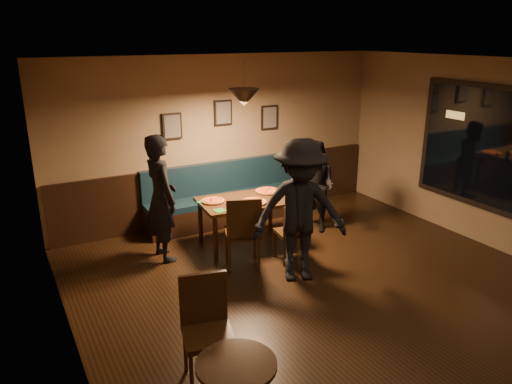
{
  "coord_description": "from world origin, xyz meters",
  "views": [
    {
      "loc": [
        -3.45,
        -3.96,
        3.11
      ],
      "look_at": [
        -0.25,
        1.86,
        0.95
      ],
      "focal_mm": 34.27,
      "sensor_mm": 36.0,
      "label": 1
    }
  ],
  "objects_px": {
    "soda_glass": "(289,194)",
    "cafe_chair_far": "(208,333)",
    "dining_table": "(245,222)",
    "diner_front": "(300,211)",
    "chair_near_left": "(242,231)",
    "chair_near_right": "(291,231)",
    "diner_right": "(315,187)",
    "tabasco_bottle": "(277,191)",
    "diner_left": "(161,198)",
    "booth_bench": "(231,194)"
  },
  "relations": [
    {
      "from": "diner_right",
      "to": "diner_front",
      "type": "bearing_deg",
      "value": -58.34
    },
    {
      "from": "chair_near_right",
      "to": "diner_right",
      "type": "relative_size",
      "value": 0.59
    },
    {
      "from": "diner_left",
      "to": "tabasco_bottle",
      "type": "bearing_deg",
      "value": -99.14
    },
    {
      "from": "soda_glass",
      "to": "diner_right",
      "type": "bearing_deg",
      "value": 22.29
    },
    {
      "from": "dining_table",
      "to": "cafe_chair_far",
      "type": "distance_m",
      "value": 3.14
    },
    {
      "from": "dining_table",
      "to": "diner_right",
      "type": "relative_size",
      "value": 0.91
    },
    {
      "from": "chair_near_right",
      "to": "diner_left",
      "type": "bearing_deg",
      "value": 156.63
    },
    {
      "from": "chair_near_right",
      "to": "soda_glass",
      "type": "distance_m",
      "value": 0.68
    },
    {
      "from": "soda_glass",
      "to": "tabasco_bottle",
      "type": "xyz_separation_m",
      "value": [
        -0.05,
        0.27,
        -0.02
      ]
    },
    {
      "from": "tabasco_bottle",
      "to": "diner_front",
      "type": "bearing_deg",
      "value": -108.63
    },
    {
      "from": "booth_bench",
      "to": "diner_left",
      "type": "distance_m",
      "value": 1.76
    },
    {
      "from": "dining_table",
      "to": "chair_near_right",
      "type": "xyz_separation_m",
      "value": [
        0.32,
        -0.79,
        0.08
      ]
    },
    {
      "from": "chair_near_left",
      "to": "diner_right",
      "type": "distance_m",
      "value": 1.79
    },
    {
      "from": "tabasco_bottle",
      "to": "cafe_chair_far",
      "type": "bearing_deg",
      "value": -131.57
    },
    {
      "from": "dining_table",
      "to": "diner_front",
      "type": "bearing_deg",
      "value": -79.55
    },
    {
      "from": "chair_near_right",
      "to": "diner_front",
      "type": "bearing_deg",
      "value": -103.94
    },
    {
      "from": "chair_near_left",
      "to": "diner_left",
      "type": "height_order",
      "value": "diner_left"
    },
    {
      "from": "booth_bench",
      "to": "diner_right",
      "type": "distance_m",
      "value": 1.46
    },
    {
      "from": "soda_glass",
      "to": "cafe_chair_far",
      "type": "relative_size",
      "value": 0.15
    },
    {
      "from": "soda_glass",
      "to": "cafe_chair_far",
      "type": "distance_m",
      "value": 3.31
    },
    {
      "from": "diner_left",
      "to": "diner_right",
      "type": "distance_m",
      "value": 2.54
    },
    {
      "from": "chair_near_right",
      "to": "tabasco_bottle",
      "type": "height_order",
      "value": "chair_near_right"
    },
    {
      "from": "chair_near_right",
      "to": "cafe_chair_far",
      "type": "xyz_separation_m",
      "value": [
        -2.06,
        -1.81,
        0.07
      ]
    },
    {
      "from": "dining_table",
      "to": "diner_right",
      "type": "distance_m",
      "value": 1.34
    },
    {
      "from": "chair_near_left",
      "to": "tabasco_bottle",
      "type": "height_order",
      "value": "chair_near_left"
    },
    {
      "from": "chair_near_right",
      "to": "tabasco_bottle",
      "type": "xyz_separation_m",
      "value": [
        0.23,
        0.77,
        0.34
      ]
    },
    {
      "from": "chair_near_left",
      "to": "chair_near_right",
      "type": "height_order",
      "value": "chair_near_left"
    },
    {
      "from": "soda_glass",
      "to": "chair_near_right",
      "type": "bearing_deg",
      "value": -119.45
    },
    {
      "from": "diner_left",
      "to": "soda_glass",
      "type": "distance_m",
      "value": 1.91
    },
    {
      "from": "dining_table",
      "to": "diner_front",
      "type": "distance_m",
      "value": 1.43
    },
    {
      "from": "booth_bench",
      "to": "cafe_chair_far",
      "type": "relative_size",
      "value": 2.95
    },
    {
      "from": "chair_near_left",
      "to": "diner_front",
      "type": "distance_m",
      "value": 0.92
    },
    {
      "from": "chair_near_right",
      "to": "diner_left",
      "type": "xyz_separation_m",
      "value": [
        -1.57,
        0.94,
        0.47
      ]
    },
    {
      "from": "chair_near_left",
      "to": "chair_near_right",
      "type": "relative_size",
      "value": 1.2
    },
    {
      "from": "diner_front",
      "to": "dining_table",
      "type": "bearing_deg",
      "value": 116.51
    },
    {
      "from": "booth_bench",
      "to": "dining_table",
      "type": "bearing_deg",
      "value": -104.35
    },
    {
      "from": "chair_near_left",
      "to": "tabasco_bottle",
      "type": "distance_m",
      "value": 1.15
    },
    {
      "from": "chair_near_left",
      "to": "chair_near_right",
      "type": "xyz_separation_m",
      "value": [
        0.7,
        -0.14,
        -0.09
      ]
    },
    {
      "from": "diner_front",
      "to": "diner_left",
      "type": "bearing_deg",
      "value": 154.45
    },
    {
      "from": "dining_table",
      "to": "chair_near_right",
      "type": "bearing_deg",
      "value": -62.66
    },
    {
      "from": "diner_right",
      "to": "soda_glass",
      "type": "bearing_deg",
      "value": -84.03
    },
    {
      "from": "chair_near_left",
      "to": "chair_near_right",
      "type": "bearing_deg",
      "value": 9.25
    },
    {
      "from": "chair_near_left",
      "to": "cafe_chair_far",
      "type": "relative_size",
      "value": 1.04
    },
    {
      "from": "booth_bench",
      "to": "diner_front",
      "type": "relative_size",
      "value": 1.58
    },
    {
      "from": "chair_near_left",
      "to": "diner_left",
      "type": "xyz_separation_m",
      "value": [
        -0.87,
        0.8,
        0.38
      ]
    },
    {
      "from": "chair_near_right",
      "to": "diner_right",
      "type": "distance_m",
      "value": 1.27
    },
    {
      "from": "chair_near_left",
      "to": "diner_front",
      "type": "height_order",
      "value": "diner_front"
    },
    {
      "from": "chair_near_right",
      "to": "soda_glass",
      "type": "relative_size",
      "value": 5.84
    },
    {
      "from": "chair_near_right",
      "to": "chair_near_left",
      "type": "bearing_deg",
      "value": 176.21
    },
    {
      "from": "diner_right",
      "to": "diner_left",
      "type": "bearing_deg",
      "value": -110.03
    }
  ]
}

